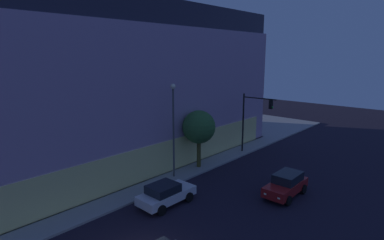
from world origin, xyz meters
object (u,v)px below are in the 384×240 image
object	(u,v)px
modern_building	(102,83)
sidewalk_tree	(199,127)
traffic_light_far_corner	(253,114)
car_white	(166,194)
car_red	(286,184)
street_lamp_sidewalk	(173,120)

from	to	relation	value
modern_building	sidewalk_tree	size ratio (longest dim) A/B	6.11
modern_building	sidewalk_tree	distance (m)	12.67
traffic_light_far_corner	car_white	xyz separation A→B (m)	(-14.02, -1.61, -3.53)
car_white	car_red	world-z (taller)	car_red
street_lamp_sidewalk	car_red	world-z (taller)	street_lamp_sidewalk
street_lamp_sidewalk	car_white	bearing A→B (deg)	-141.48
traffic_light_far_corner	car_red	bearing A→B (deg)	-133.52
traffic_light_far_corner	street_lamp_sidewalk	world-z (taller)	street_lamp_sidewalk
car_red	traffic_light_far_corner	bearing A→B (deg)	46.48
traffic_light_far_corner	car_red	xyz separation A→B (m)	(-6.90, -7.27, -3.46)
car_red	street_lamp_sidewalk	bearing A→B (deg)	110.70
car_white	car_red	xyz separation A→B (m)	(7.11, -5.66, 0.07)
modern_building	traffic_light_far_corner	distance (m)	16.62
sidewalk_tree	modern_building	bearing A→B (deg)	101.55
street_lamp_sidewalk	car_red	xyz separation A→B (m)	(3.29, -8.71, -4.28)
street_lamp_sidewalk	car_red	size ratio (longest dim) A/B	1.88
modern_building	sidewalk_tree	world-z (taller)	modern_building
traffic_light_far_corner	street_lamp_sidewalk	distance (m)	10.33
traffic_light_far_corner	street_lamp_sidewalk	size ratio (longest dim) A/B	0.79
street_lamp_sidewalk	modern_building	bearing A→B (deg)	86.03
sidewalk_tree	car_red	world-z (taller)	sidewalk_tree
car_white	car_red	distance (m)	9.09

